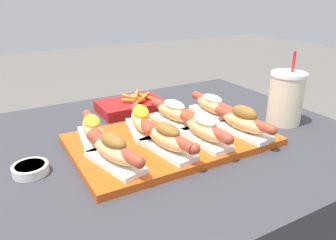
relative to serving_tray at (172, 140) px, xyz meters
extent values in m
cube|color=#CC4C14|center=(0.00, 0.00, 0.00)|extent=(0.51, 0.32, 0.02)
cube|color=white|center=(-0.18, -0.06, 0.02)|extent=(0.10, 0.17, 0.01)
ellipsoid|color=tan|center=(-0.18, -0.06, 0.04)|extent=(0.08, 0.15, 0.04)
cylinder|color=#9E3D28|center=(-0.18, -0.06, 0.05)|extent=(0.07, 0.18, 0.03)
sphere|color=#9E3D28|center=(-0.16, -0.15, 0.05)|extent=(0.03, 0.03, 0.03)
sphere|color=#9E3D28|center=(-0.20, 0.02, 0.05)|extent=(0.03, 0.03, 0.03)
ellipsoid|color=brown|center=(-0.18, -0.06, 0.07)|extent=(0.06, 0.09, 0.03)
cube|color=white|center=(-0.05, -0.07, 0.02)|extent=(0.08, 0.17, 0.01)
ellipsoid|color=tan|center=(-0.05, -0.07, 0.04)|extent=(0.07, 0.15, 0.04)
cylinder|color=#9E3D28|center=(-0.05, -0.07, 0.05)|extent=(0.05, 0.18, 0.03)
sphere|color=#9E3D28|center=(-0.04, -0.16, 0.05)|extent=(0.03, 0.03, 0.03)
sphere|color=#9E3D28|center=(-0.07, 0.02, 0.05)|extent=(0.03, 0.03, 0.03)
ellipsoid|color=brown|center=(-0.05, -0.07, 0.07)|extent=(0.05, 0.08, 0.03)
cube|color=white|center=(0.06, -0.07, 0.02)|extent=(0.07, 0.16, 0.01)
ellipsoid|color=tan|center=(0.06, -0.07, 0.04)|extent=(0.05, 0.14, 0.04)
cylinder|color=#9E3D28|center=(0.06, -0.07, 0.05)|extent=(0.03, 0.18, 0.03)
sphere|color=#9E3D28|center=(0.06, -0.16, 0.05)|extent=(0.03, 0.03, 0.03)
sphere|color=#9E3D28|center=(0.05, 0.02, 0.05)|extent=(0.03, 0.03, 0.03)
ellipsoid|color=silver|center=(0.06, -0.07, 0.07)|extent=(0.04, 0.08, 0.04)
cube|color=white|center=(0.17, -0.08, 0.02)|extent=(0.08, 0.17, 0.01)
ellipsoid|color=tan|center=(0.17, -0.08, 0.04)|extent=(0.07, 0.15, 0.04)
cylinder|color=#9E3D28|center=(0.17, -0.08, 0.05)|extent=(0.05, 0.18, 0.03)
sphere|color=#9E3D28|center=(0.19, -0.17, 0.05)|extent=(0.03, 0.03, 0.03)
sphere|color=#9E3D28|center=(0.16, 0.01, 0.05)|extent=(0.03, 0.03, 0.03)
ellipsoid|color=brown|center=(0.17, -0.08, 0.07)|extent=(0.05, 0.08, 0.04)
cube|color=white|center=(-0.19, 0.08, 0.02)|extent=(0.08, 0.17, 0.01)
ellipsoid|color=tan|center=(-0.19, 0.08, 0.04)|extent=(0.07, 0.15, 0.04)
cylinder|color=#9E3D28|center=(-0.19, 0.08, 0.05)|extent=(0.05, 0.18, 0.03)
sphere|color=#9E3D28|center=(-0.20, -0.01, 0.05)|extent=(0.03, 0.03, 0.03)
sphere|color=#9E3D28|center=(-0.17, 0.16, 0.05)|extent=(0.03, 0.03, 0.03)
ellipsoid|color=gold|center=(-0.19, 0.08, 0.06)|extent=(0.05, 0.08, 0.03)
cube|color=white|center=(-0.06, 0.07, 0.02)|extent=(0.09, 0.17, 0.01)
ellipsoid|color=tan|center=(-0.06, 0.07, 0.04)|extent=(0.08, 0.15, 0.04)
cylinder|color=#9E3D28|center=(-0.06, 0.07, 0.05)|extent=(0.07, 0.18, 0.03)
sphere|color=#9E3D28|center=(-0.08, -0.02, 0.05)|extent=(0.03, 0.03, 0.03)
sphere|color=#9E3D28|center=(-0.04, 0.15, 0.05)|extent=(0.03, 0.03, 0.03)
ellipsoid|color=yellow|center=(-0.06, 0.07, 0.07)|extent=(0.06, 0.08, 0.03)
cube|color=white|center=(0.05, 0.08, 0.02)|extent=(0.09, 0.17, 0.01)
ellipsoid|color=tan|center=(0.05, 0.08, 0.04)|extent=(0.07, 0.15, 0.04)
cylinder|color=#9E3D28|center=(0.05, 0.08, 0.05)|extent=(0.06, 0.18, 0.03)
sphere|color=#9E3D28|center=(0.07, -0.01, 0.05)|extent=(0.03, 0.03, 0.03)
sphere|color=#9E3D28|center=(0.04, 0.16, 0.05)|extent=(0.03, 0.03, 0.03)
ellipsoid|color=silver|center=(0.05, 0.08, 0.06)|extent=(0.05, 0.08, 0.03)
cube|color=white|center=(0.19, 0.07, 0.02)|extent=(0.06, 0.16, 0.01)
ellipsoid|color=tan|center=(0.19, 0.07, 0.04)|extent=(0.05, 0.14, 0.04)
cylinder|color=#9E3D28|center=(0.19, 0.07, 0.05)|extent=(0.03, 0.18, 0.03)
sphere|color=#9E3D28|center=(0.19, -0.01, 0.05)|extent=(0.03, 0.03, 0.03)
sphere|color=#9E3D28|center=(0.18, 0.16, 0.05)|extent=(0.03, 0.03, 0.03)
ellipsoid|color=silver|center=(0.19, 0.07, 0.06)|extent=(0.04, 0.08, 0.02)
cylinder|color=silver|center=(-0.35, 0.02, 0.00)|extent=(0.08, 0.08, 0.02)
cylinder|color=beige|center=(-0.35, 0.02, 0.01)|extent=(0.06, 0.06, 0.01)
cylinder|color=beige|center=(0.37, -0.04, 0.06)|extent=(0.10, 0.10, 0.15)
cylinder|color=white|center=(0.37, -0.04, 0.14)|extent=(0.10, 0.10, 0.01)
cylinder|color=red|center=(0.38, -0.04, 0.18)|extent=(0.01, 0.01, 0.06)
cube|color=#B21919|center=(0.00, 0.28, 0.01)|extent=(0.21, 0.14, 0.03)
cylinder|color=orange|center=(0.06, 0.27, 0.03)|extent=(0.03, 0.07, 0.01)
cylinder|color=orange|center=(0.00, 0.25, 0.04)|extent=(0.05, 0.05, 0.01)
cylinder|color=orange|center=(0.05, 0.29, 0.04)|extent=(0.06, 0.04, 0.01)
cylinder|color=orange|center=(0.00, 0.28, 0.04)|extent=(0.03, 0.06, 0.01)
cylinder|color=orange|center=(0.01, 0.24, 0.03)|extent=(0.05, 0.05, 0.01)
cylinder|color=orange|center=(0.02, 0.27, 0.05)|extent=(0.05, 0.08, 0.01)
cylinder|color=orange|center=(0.04, 0.25, 0.04)|extent=(0.06, 0.06, 0.01)
cylinder|color=orange|center=(0.02, 0.26, 0.04)|extent=(0.02, 0.06, 0.01)
camera|label=1|loc=(-0.40, -0.68, 0.37)|focal=35.00mm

